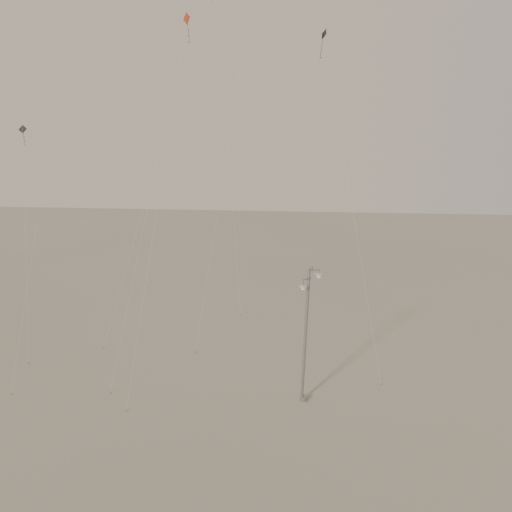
# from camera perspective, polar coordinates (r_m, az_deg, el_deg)

# --- Properties ---
(ground) EXTENTS (160.00, 160.00, 0.00)m
(ground) POSITION_cam_1_polar(r_m,az_deg,el_deg) (30.92, -6.11, -17.14)
(ground) COLOR #9D9581
(ground) RESTS_ON ground
(street_lamp) EXTENTS (1.41, 1.16, 8.50)m
(street_lamp) POSITION_cam_1_polar(r_m,az_deg,el_deg) (29.87, 5.80, -8.56)
(street_lamp) COLOR #96989E
(street_lamp) RESTS_ON ground
(kite_1) EXTENTS (3.81, 8.53, 29.00)m
(kite_1) POSITION_cam_1_polar(r_m,az_deg,el_deg) (33.39, -7.92, 25.23)
(kite_1) COLOR black
(kite_1) RESTS_ON ground
(kite_3) EXTENTS (5.00, 4.13, 22.79)m
(kite_3) POSITION_cam_1_polar(r_m,az_deg,el_deg) (31.37, -10.34, 14.51)
(kite_3) COLOR maroon
(kite_3) RESTS_ON ground
(kite_4) EXTENTS (4.52, 6.20, 22.69)m
(kite_4) POSITION_cam_1_polar(r_m,az_deg,el_deg) (34.68, 9.29, 15.20)
(kite_4) COLOR black
(kite_4) RESTS_ON ground
(kite_5) EXTENTS (3.24, 7.73, 31.98)m
(kite_5) POSITION_cam_1_polar(r_m,az_deg,el_deg) (48.66, -3.87, 22.36)
(kite_5) COLOR #994719
(kite_5) RESTS_ON ground
(kite_6) EXTENTS (3.18, 7.40, 16.58)m
(kite_6) POSITION_cam_1_polar(r_m,az_deg,el_deg) (42.29, -24.97, 7.61)
(kite_6) COLOR black
(kite_6) RESTS_ON ground
(kite_7) EXTENTS (8.12, 7.05, 28.13)m
(kite_7) POSITION_cam_1_polar(r_m,az_deg,el_deg) (40.80, -7.51, 22.65)
(kite_7) COLOR maroon
(kite_7) RESTS_ON ground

